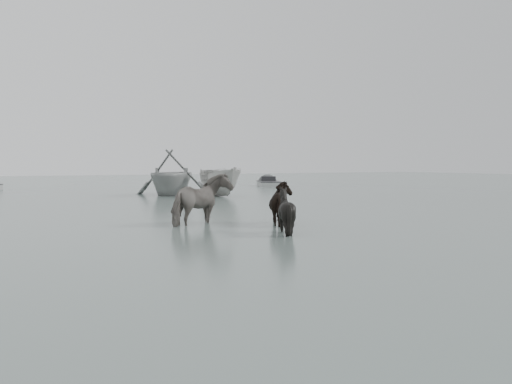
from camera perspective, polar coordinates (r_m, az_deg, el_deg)
ground at (r=14.72m, az=3.60°, el=-4.23°), size 140.00×140.00×0.00m
pony_pinto at (r=17.06m, az=-5.52°, el=-0.23°), size 2.33×1.86×1.79m
pony_dark at (r=17.07m, az=2.91°, el=-0.68°), size 1.31×1.52×1.51m
pony_black at (r=14.89m, az=2.98°, el=-1.36°), size 1.66×1.58×1.44m
rowboat_trail at (r=32.67m, az=-8.42°, el=2.10°), size 6.66×6.79×2.71m
boat_small at (r=31.13m, az=-3.60°, el=1.16°), size 2.20×4.61×1.71m
skiff_port at (r=43.91m, az=1.33°, el=1.07°), size 3.69×5.70×0.75m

